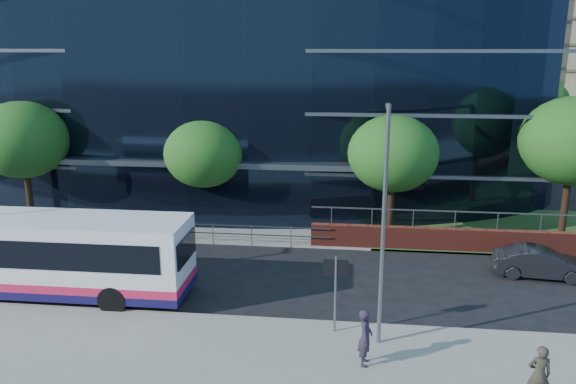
# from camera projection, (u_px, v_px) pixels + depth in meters

# --- Properties ---
(ground) EXTENTS (200.00, 200.00, 0.00)m
(ground) POSITION_uv_depth(u_px,v_px,m) (220.00, 308.00, 21.77)
(ground) COLOR black
(ground) RESTS_ON ground
(pavement_near) EXTENTS (80.00, 8.00, 0.15)m
(pavement_near) POSITION_uv_depth(u_px,v_px,m) (181.00, 379.00, 16.95)
(pavement_near) COLOR gray
(pavement_near) RESTS_ON ground
(kerb) EXTENTS (80.00, 0.25, 0.16)m
(kerb) POSITION_uv_depth(u_px,v_px,m) (213.00, 318.00, 20.79)
(kerb) COLOR gray
(kerb) RESTS_ON ground
(yellow_line_outer) EXTENTS (80.00, 0.08, 0.01)m
(yellow_line_outer) POSITION_uv_depth(u_px,v_px,m) (215.00, 317.00, 21.00)
(yellow_line_outer) COLOR gold
(yellow_line_outer) RESTS_ON ground
(yellow_line_inner) EXTENTS (80.00, 0.08, 0.01)m
(yellow_line_inner) POSITION_uv_depth(u_px,v_px,m) (216.00, 315.00, 21.14)
(yellow_line_inner) COLOR gold
(yellow_line_inner) RESTS_ON ground
(far_forecourt) EXTENTS (50.00, 8.00, 0.10)m
(far_forecourt) POSITION_uv_depth(u_px,v_px,m) (164.00, 218.00, 33.00)
(far_forecourt) COLOR gray
(far_forecourt) RESTS_ON ground
(glass_office) EXTENTS (44.00, 23.10, 16.00)m
(glass_office) POSITION_uv_depth(u_px,v_px,m) (229.00, 72.00, 40.24)
(glass_office) COLOR black
(glass_office) RESTS_ON ground
(guard_railings) EXTENTS (24.00, 0.05, 1.10)m
(guard_railings) POSITION_uv_depth(u_px,v_px,m) (100.00, 225.00, 29.19)
(guard_railings) COLOR slate
(guard_railings) RESTS_ON ground
(apartment_block) EXTENTS (60.00, 42.00, 30.00)m
(apartment_block) POSITION_uv_depth(u_px,v_px,m) (573.00, 35.00, 70.36)
(apartment_block) COLOR #2D511E
(apartment_block) RESTS_ON ground
(street_sign) EXTENTS (0.85, 0.09, 2.80)m
(street_sign) POSITION_uv_depth(u_px,v_px,m) (336.00, 278.00, 19.20)
(street_sign) COLOR slate
(street_sign) RESTS_ON pavement_near
(tree_far_a) EXTENTS (4.95, 4.95, 6.98)m
(tree_far_a) POSITION_uv_depth(u_px,v_px,m) (23.00, 140.00, 30.65)
(tree_far_a) COLOR black
(tree_far_a) RESTS_ON ground
(tree_far_b) EXTENTS (4.29, 4.29, 6.05)m
(tree_far_b) POSITION_uv_depth(u_px,v_px,m) (204.00, 154.00, 30.17)
(tree_far_b) COLOR black
(tree_far_b) RESTS_ON ground
(tree_far_c) EXTENTS (4.62, 4.62, 6.51)m
(tree_far_c) POSITION_uv_depth(u_px,v_px,m) (393.00, 154.00, 28.49)
(tree_far_c) COLOR black
(tree_far_c) RESTS_ON ground
(tree_far_d) EXTENTS (5.28, 5.28, 7.44)m
(tree_far_d) POSITION_uv_depth(u_px,v_px,m) (573.00, 141.00, 28.27)
(tree_far_d) COLOR black
(tree_far_d) RESTS_ON ground
(tree_dist_e) EXTENTS (4.62, 4.62, 6.51)m
(tree_dist_e) POSITION_uv_depth(u_px,v_px,m) (545.00, 100.00, 56.37)
(tree_dist_e) COLOR black
(tree_dist_e) RESTS_ON ground
(streetlight_east) EXTENTS (0.15, 0.77, 8.00)m
(streetlight_east) POSITION_uv_depth(u_px,v_px,m) (384.00, 221.00, 17.89)
(streetlight_east) COLOR slate
(streetlight_east) RESTS_ON pavement_near
(city_bus) EXTENTS (12.25, 2.88, 3.31)m
(city_bus) POSITION_uv_depth(u_px,v_px,m) (41.00, 255.00, 22.43)
(city_bus) COLOR white
(city_bus) RESTS_ON ground
(parked_car) EXTENTS (4.14, 1.82, 1.32)m
(parked_car) POSITION_uv_depth(u_px,v_px,m) (541.00, 263.00, 24.49)
(parked_car) COLOR black
(parked_car) RESTS_ON ground
(pedestrian) EXTENTS (0.49, 0.70, 1.85)m
(pedestrian) POSITION_uv_depth(u_px,v_px,m) (365.00, 337.00, 17.41)
(pedestrian) COLOR #2C2132
(pedestrian) RESTS_ON pavement_near
(pedestrian_b) EXTENTS (0.64, 0.42, 1.75)m
(pedestrian_b) POSITION_uv_depth(u_px,v_px,m) (539.00, 374.00, 15.53)
(pedestrian_b) COLOR #373226
(pedestrian_b) RESTS_ON pavement_near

